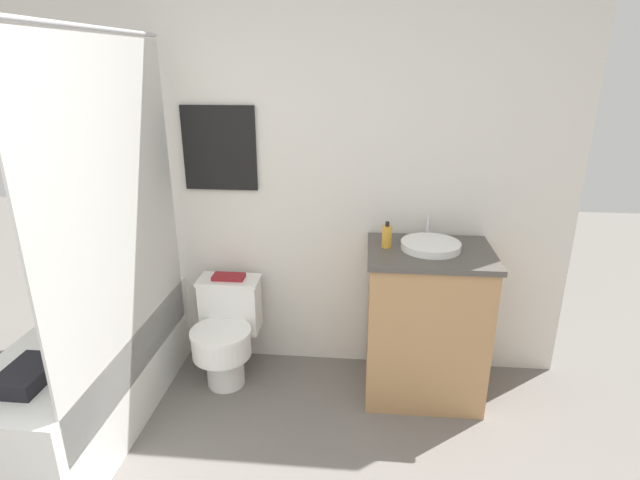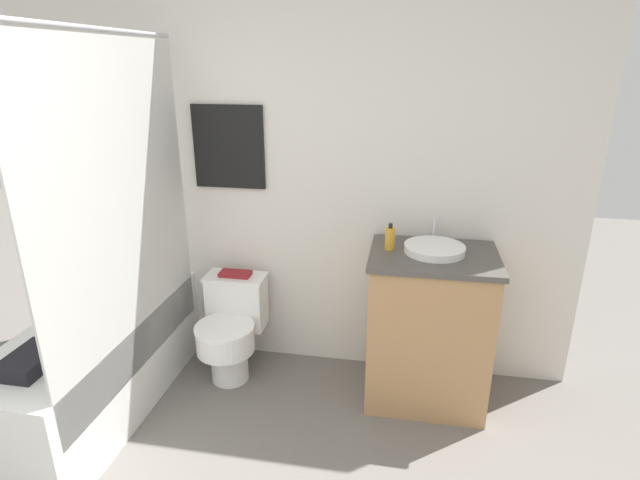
{
  "view_description": "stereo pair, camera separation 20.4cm",
  "coord_description": "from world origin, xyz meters",
  "px_view_note": "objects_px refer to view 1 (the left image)",
  "views": [
    {
      "loc": [
        0.5,
        -0.5,
        1.84
      ],
      "look_at": [
        0.27,
        1.87,
        0.98
      ],
      "focal_mm": 28.0,
      "sensor_mm": 36.0,
      "label": 1
    },
    {
      "loc": [
        0.7,
        -0.47,
        1.84
      ],
      "look_at": [
        0.27,
        1.87,
        0.98
      ],
      "focal_mm": 28.0,
      "sensor_mm": 36.0,
      "label": 2
    }
  ],
  "objects_px": {
    "sink": "(431,245)",
    "book_on_tank": "(229,277)",
    "toilet": "(226,331)",
    "soap_bottle": "(387,236)"
  },
  "relations": [
    {
      "from": "toilet",
      "to": "soap_bottle",
      "type": "height_order",
      "value": "soap_bottle"
    },
    {
      "from": "sink",
      "to": "book_on_tank",
      "type": "xyz_separation_m",
      "value": [
        -1.16,
        0.11,
        -0.28
      ]
    },
    {
      "from": "toilet",
      "to": "sink",
      "type": "distance_m",
      "value": 1.3
    },
    {
      "from": "toilet",
      "to": "book_on_tank",
      "type": "bearing_deg",
      "value": 90.0
    },
    {
      "from": "soap_bottle",
      "to": "sink",
      "type": "bearing_deg",
      "value": -0.89
    },
    {
      "from": "toilet",
      "to": "sink",
      "type": "bearing_deg",
      "value": 0.52
    },
    {
      "from": "sink",
      "to": "book_on_tank",
      "type": "bearing_deg",
      "value": 174.52
    },
    {
      "from": "sink",
      "to": "book_on_tank",
      "type": "height_order",
      "value": "sink"
    },
    {
      "from": "sink",
      "to": "soap_bottle",
      "type": "distance_m",
      "value": 0.24
    },
    {
      "from": "soap_bottle",
      "to": "toilet",
      "type": "bearing_deg",
      "value": -179.11
    }
  ]
}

